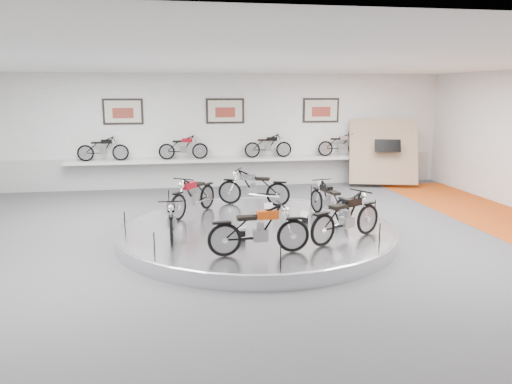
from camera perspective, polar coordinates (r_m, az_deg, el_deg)
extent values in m
plane|color=#4C4C4F|center=(11.42, 0.26, -5.77)|extent=(16.00, 16.00, 0.00)
plane|color=white|center=(10.92, 0.28, 14.71)|extent=(16.00, 16.00, 0.00)
plane|color=white|center=(17.90, -3.53, 7.00)|extent=(16.00, 0.00, 16.00)
plane|color=white|center=(4.40, 15.94, -7.24)|extent=(16.00, 0.00, 16.00)
cube|color=#BCBCBA|center=(18.05, -3.47, 2.40)|extent=(15.68, 0.04, 1.10)
cylinder|color=silver|center=(11.66, 0.01, -4.63)|extent=(6.40, 6.40, 0.30)
torus|color=#B2B2BA|center=(11.62, 0.01, -4.07)|extent=(6.40, 6.40, 0.10)
cube|color=silver|center=(17.71, -3.39, 3.70)|extent=(11.00, 0.55, 0.10)
cube|color=beige|center=(17.80, -14.96, 8.87)|extent=(1.35, 0.06, 0.88)
cube|color=beige|center=(17.82, -3.55, 9.23)|extent=(1.35, 0.06, 0.88)
cube|color=beige|center=(18.51, 7.44, 9.24)|extent=(1.35, 0.06, 0.88)
cube|color=tan|center=(18.54, 14.34, 4.49)|extent=(2.56, 1.52, 2.30)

